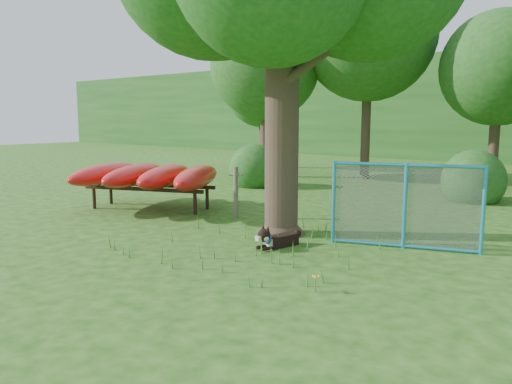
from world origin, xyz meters
The scene contains 12 objects.
ground centered at (0.00, 0.00, 0.00)m, with size 80.00×80.00×0.00m, color #1F4E0F.
wooden_post centered at (-1.73, 2.80, 0.66)m, with size 0.34×0.17×1.25m.
kayak_rack centered at (-4.29, 2.26, 0.90)m, with size 4.84×4.35×1.17m.
husky_dog centered at (0.72, 1.15, 0.16)m, with size 0.42×1.03×0.47m.
fence_section centered at (2.58, 2.62, 0.80)m, with size 2.60×0.96×2.65m.
wildflower_clump centered at (2.59, -0.42, 0.20)m, with size 0.11×0.11×0.25m.
bg_tree_a centered at (-6.50, 10.00, 4.48)m, with size 4.40×4.40×6.70m.
bg_tree_b centered at (-3.00, 12.00, 5.61)m, with size 5.20×5.20×8.22m.
bg_tree_c centered at (1.50, 13.00, 4.11)m, with size 4.00×4.00×6.12m.
bg_tree_f centered at (-9.00, 13.00, 3.73)m, with size 3.60×3.60×5.55m.
shrub_left centered at (-5.00, 7.50, 0.00)m, with size 1.80×1.80×1.80m, color #1D511A.
shrub_mid centered at (2.00, 9.00, 0.00)m, with size 1.80×1.80×1.80m, color #1D511A.
Camera 1 is at (6.17, -6.12, 2.41)m, focal length 35.00 mm.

